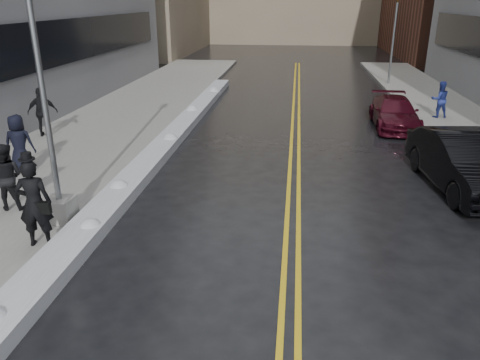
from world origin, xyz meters
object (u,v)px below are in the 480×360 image
(car_black, at_px, (464,162))
(pedestrian_b, at_px, (7,177))
(lamppost, at_px, (48,129))
(fire_hydrant, at_px, (468,135))
(pedestrian_c, at_px, (19,143))
(pedestrian_east, at_px, (440,99))
(car_maroon, at_px, (394,113))
(pedestrian_d, at_px, (43,112))
(pedestrian_fedora, at_px, (34,203))
(traffic_signal, at_px, (394,32))

(car_black, bearing_deg, pedestrian_b, -172.34)
(lamppost, bearing_deg, fire_hydrant, 33.04)
(pedestrian_c, relative_size, pedestrian_east, 1.11)
(lamppost, bearing_deg, car_maroon, 47.40)
(pedestrian_c, bearing_deg, pedestrian_d, -80.26)
(pedestrian_d, xyz_separation_m, car_black, (15.14, -3.62, -0.28))
(car_maroon, bearing_deg, pedestrian_fedora, -128.12)
(pedestrian_c, xyz_separation_m, car_maroon, (13.09, 7.71, -0.43))
(traffic_signal, bearing_deg, fire_hydrant, -87.95)
(car_black, bearing_deg, car_maroon, 88.47)
(pedestrian_b, height_order, pedestrian_c, pedestrian_c)
(lamppost, relative_size, car_black, 1.48)
(fire_hydrant, relative_size, car_maroon, 0.16)
(pedestrian_fedora, xyz_separation_m, car_maroon, (10.04, 12.25, -0.51))
(pedestrian_d, bearing_deg, pedestrian_b, 90.96)
(pedestrian_c, xyz_separation_m, pedestrian_d, (-1.39, 4.07, 0.05))
(traffic_signal, height_order, pedestrian_b, traffic_signal)
(lamppost, distance_m, traffic_signal, 24.98)
(traffic_signal, height_order, pedestrian_east, traffic_signal)
(pedestrian_c, relative_size, car_black, 0.36)
(traffic_signal, distance_m, pedestrian_c, 23.92)
(pedestrian_b, distance_m, car_maroon, 15.79)
(pedestrian_b, relative_size, car_maroon, 0.40)
(pedestrian_b, height_order, pedestrian_east, pedestrian_b)
(pedestrian_east, relative_size, car_maroon, 0.37)
(pedestrian_c, distance_m, pedestrian_east, 17.98)
(pedestrian_fedora, distance_m, pedestrian_east, 18.54)
(lamppost, relative_size, pedestrian_c, 4.09)
(lamppost, bearing_deg, pedestrian_east, 45.36)
(pedestrian_b, distance_m, pedestrian_d, 7.33)
(pedestrian_b, xyz_separation_m, pedestrian_east, (14.13, 12.04, -0.06))
(pedestrian_fedora, relative_size, pedestrian_east, 1.21)
(fire_hydrant, xyz_separation_m, pedestrian_east, (0.15, 4.60, 0.44))
(traffic_signal, height_order, car_black, traffic_signal)
(pedestrian_b, relative_size, pedestrian_c, 0.96)
(car_black, bearing_deg, pedestrian_east, 72.71)
(lamppost, xyz_separation_m, traffic_signal, (11.80, 22.00, 0.87))
(pedestrian_fedora, relative_size, pedestrian_c, 1.09)
(pedestrian_east, relative_size, car_black, 0.33)
(pedestrian_c, xyz_separation_m, pedestrian_east, (15.40, 9.28, -0.09))
(pedestrian_b, bearing_deg, pedestrian_fedora, 128.16)
(pedestrian_east, bearing_deg, pedestrian_d, 10.18)
(pedestrian_b, height_order, pedestrian_d, pedestrian_d)
(pedestrian_east, height_order, car_maroon, pedestrian_east)
(pedestrian_d, xyz_separation_m, pedestrian_east, (16.79, 5.21, -0.14))
(pedestrian_b, xyz_separation_m, car_black, (12.48, 3.21, -0.19))
(traffic_signal, bearing_deg, pedestrian_b, -122.17)
(pedestrian_fedora, height_order, pedestrian_b, pedestrian_fedora)
(traffic_signal, relative_size, car_black, 1.16)
(pedestrian_c, height_order, pedestrian_east, pedestrian_c)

